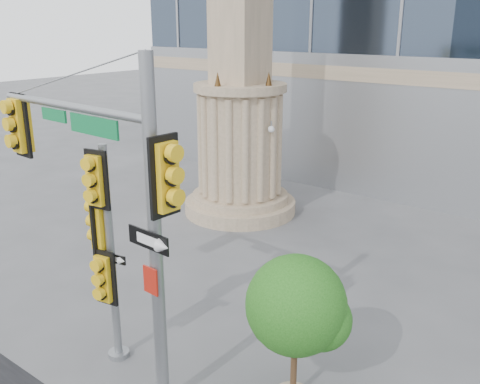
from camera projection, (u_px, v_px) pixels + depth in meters
The scene contains 4 objects.
monument at pixel (240, 72), 19.80m from camera, with size 4.40×4.40×16.60m.
main_signal_pole at pixel (111, 189), 10.15m from camera, with size 5.31×0.75×6.85m.
secondary_signal_pole at pixel (104, 239), 11.26m from camera, with size 0.90×0.65×4.95m.
street_tree at pixel (298, 309), 10.20m from camera, with size 2.00×1.95×3.11m.
Camera 1 is at (6.43, -6.95, 7.29)m, focal length 40.00 mm.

